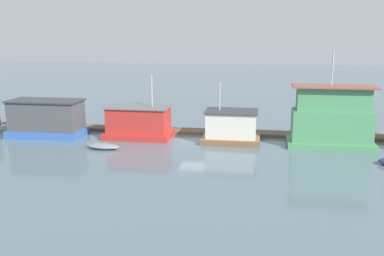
# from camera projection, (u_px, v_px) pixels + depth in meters

# --- Properties ---
(ground_plane) EXTENTS (200.00, 200.00, 0.00)m
(ground_plane) POSITION_uv_depth(u_px,v_px,m) (194.00, 140.00, 39.74)
(ground_plane) COLOR slate
(dock_walkway) EXTENTS (59.60, 1.85, 0.30)m
(dock_walkway) POSITION_uv_depth(u_px,v_px,m) (198.00, 131.00, 42.68)
(dock_walkway) COLOR brown
(dock_walkway) RESTS_ON ground_plane
(houseboat_blue) EXTENTS (7.13, 3.53, 3.53)m
(houseboat_blue) POSITION_uv_depth(u_px,v_px,m) (47.00, 119.00, 41.07)
(houseboat_blue) COLOR #3866B7
(houseboat_blue) RESTS_ON ground_plane
(houseboat_red) EXTENTS (6.25, 3.95, 5.98)m
(houseboat_red) POSITION_uv_depth(u_px,v_px,m) (139.00, 122.00, 40.66)
(houseboat_red) COLOR red
(houseboat_red) RESTS_ON ground_plane
(houseboat_brown) EXTENTS (5.23, 3.91, 5.48)m
(houseboat_brown) POSITION_uv_depth(u_px,v_px,m) (231.00, 127.00, 39.03)
(houseboat_brown) COLOR brown
(houseboat_brown) RESTS_ON ground_plane
(houseboat_green) EXTENTS (7.40, 3.27, 8.37)m
(houseboat_green) POSITION_uv_depth(u_px,v_px,m) (332.00, 120.00, 37.10)
(houseboat_green) COLOR #4C9360
(houseboat_green) RESTS_ON ground_plane
(dinghy_grey) EXTENTS (3.04, 1.60, 0.45)m
(dinghy_grey) POSITION_uv_depth(u_px,v_px,m) (103.00, 146.00, 36.83)
(dinghy_grey) COLOR gray
(dinghy_grey) RESTS_ON ground_plane
(mooring_post_near_left) EXTENTS (0.24, 0.24, 1.76)m
(mooring_post_near_left) POSITION_uv_depth(u_px,v_px,m) (227.00, 128.00, 40.95)
(mooring_post_near_left) COLOR brown
(mooring_post_near_left) RESTS_ON ground_plane
(mooring_post_far_left) EXTENTS (0.29, 0.29, 2.17)m
(mooring_post_far_left) POSITION_uv_depth(u_px,v_px,m) (349.00, 130.00, 39.21)
(mooring_post_far_left) COLOR brown
(mooring_post_far_left) RESTS_ON ground_plane
(mooring_post_far_right) EXTENTS (0.30, 0.30, 1.96)m
(mooring_post_far_right) POSITION_uv_depth(u_px,v_px,m) (345.00, 131.00, 39.28)
(mooring_post_far_right) COLOR brown
(mooring_post_far_right) RESTS_ON ground_plane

